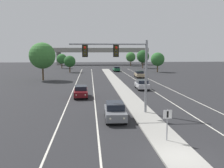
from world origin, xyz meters
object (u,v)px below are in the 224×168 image
at_px(median_sign_post, 167,120).
at_px(tree_far_left_b, 62,59).
at_px(car_oncoming_grey, 115,111).
at_px(car_receding_green, 117,69).
at_px(tree_far_right_a, 131,57).
at_px(car_receding_tan, 139,74).
at_px(tree_far_left_c, 70,61).
at_px(car_oncoming_darkred, 81,91).
at_px(overhead_signal_mast, 122,61).
at_px(tree_far_left_a, 42,56).
at_px(tree_far_right_b, 158,59).
at_px(tree_far_right_c, 143,56).
at_px(car_receding_silver, 142,84).

bearing_deg(median_sign_post, tree_far_left_b, 101.36).
xyz_separation_m(car_oncoming_grey, car_receding_green, (5.93, 54.89, 0.00)).
bearing_deg(tree_far_right_a, car_receding_tan, -96.62).
xyz_separation_m(car_receding_tan, tree_far_left_c, (-17.59, 16.35, 2.39)).
distance_m(car_oncoming_darkred, car_receding_tan, 27.88).
height_order(overhead_signal_mast, car_receding_green, overhead_signal_mast).
bearing_deg(tree_far_left_a, car_oncoming_darkred, -67.24).
bearing_deg(tree_far_left_a, tree_far_right_a, 61.30).
bearing_deg(median_sign_post, tree_far_left_a, 111.56).
bearing_deg(tree_far_left_a, median_sign_post, -68.44).
bearing_deg(car_oncoming_grey, car_oncoming_darkred, 106.75).
xyz_separation_m(overhead_signal_mast, tree_far_left_c, (-9.06, 50.69, -2.11)).
distance_m(overhead_signal_mast, tree_far_left_b, 69.93).
height_order(tree_far_left_c, tree_far_right_b, tree_far_right_b).
bearing_deg(tree_far_right_b, car_receding_green, 164.12).
bearing_deg(overhead_signal_mast, tree_far_right_c, 76.40).
bearing_deg(car_oncoming_grey, tree_far_right_a, 79.83).
xyz_separation_m(car_receding_green, tree_far_right_a, (8.81, 27.25, 2.97)).
bearing_deg(tree_far_right_c, tree_far_left_b, 177.01).
distance_m(median_sign_post, tree_far_left_a, 41.88).
bearing_deg(car_receding_green, tree_far_right_c, 51.82).
relative_size(car_receding_tan, tree_far_right_b, 0.77).
height_order(tree_far_right_c, tree_far_right_a, tree_far_right_c).
height_order(car_receding_green, tree_far_left_c, tree_far_left_c).
xyz_separation_m(tree_far_right_b, tree_far_left_b, (-30.28, 19.18, -0.38)).
xyz_separation_m(car_oncoming_darkred, tree_far_right_b, (21.39, 39.79, 3.00)).
relative_size(car_oncoming_darkred, tree_far_right_a, 0.78).
xyz_separation_m(car_receding_green, tree_far_right_c, (11.20, 14.24, 3.49)).
bearing_deg(tree_far_right_b, car_receding_silver, -109.16).
relative_size(car_receding_tan, tree_far_left_c, 0.91).
bearing_deg(car_receding_tan, tree_far_left_b, 122.51).
relative_size(overhead_signal_mast, tree_far_right_c, 1.15).
bearing_deg(tree_far_right_a, overhead_signal_mast, -99.80).
bearing_deg(car_receding_silver, overhead_signal_mast, -108.47).
bearing_deg(overhead_signal_mast, median_sign_post, -75.55).
distance_m(car_receding_silver, tree_far_left_b, 55.83).
bearing_deg(car_receding_green, car_receding_tan, -79.28).
xyz_separation_m(median_sign_post, tree_far_right_c, (14.12, 75.22, 2.72)).
distance_m(car_receding_silver, tree_far_left_c, 37.58).
xyz_separation_m(car_receding_tan, tree_far_left_b, (-21.85, 34.28, 2.62)).
height_order(car_receding_tan, tree_far_left_c, tree_far_left_c).
bearing_deg(tree_far_left_c, tree_far_left_b, 103.36).
distance_m(car_oncoming_grey, car_oncoming_darkred, 12.22).
height_order(car_oncoming_darkred, tree_far_left_a, tree_far_left_a).
relative_size(car_oncoming_grey, car_receding_tan, 1.00).
bearing_deg(tree_far_left_c, tree_far_right_c, 32.95).
distance_m(car_receding_green, tree_far_right_c, 18.45).
distance_m(car_oncoming_darkred, tree_far_right_a, 72.82).
bearing_deg(overhead_signal_mast, car_receding_tan, 76.06).
xyz_separation_m(car_oncoming_darkred, car_receding_green, (9.45, 43.18, 0.00)).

